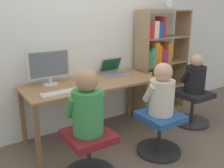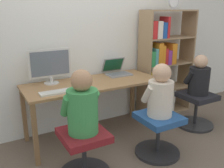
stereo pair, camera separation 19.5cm
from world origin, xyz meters
name	(u,v)px [view 1 (the left image)]	position (x,y,z in m)	size (l,w,h in m)	color
ground_plane	(107,147)	(0.00, 0.00, 0.00)	(14.00, 14.00, 0.00)	brown
wall_back	(77,36)	(0.00, 0.75, 1.30)	(10.00, 0.05, 2.60)	silver
desk	(92,88)	(0.00, 0.34, 0.68)	(1.73, 0.69, 0.76)	olive
desktop_monitor	(49,66)	(-0.47, 0.54, 0.99)	(0.52, 0.18, 0.43)	beige
laptop	(115,71)	(0.47, 0.53, 0.80)	(0.33, 0.34, 0.23)	gray
keyboard	(61,93)	(-0.50, 0.14, 0.77)	(0.45, 0.13, 0.03)	silver
computer_mouse_by_keyboard	(84,88)	(-0.21, 0.15, 0.78)	(0.06, 0.11, 0.04)	silver
office_chair_left	(89,152)	(-0.44, -0.38, 0.27)	(0.53, 0.53, 0.49)	#262628
office_chair_right	(160,131)	(0.47, -0.43, 0.27)	(0.53, 0.53, 0.49)	#262628
person_at_monitor	(87,106)	(-0.44, -0.37, 0.77)	(0.36, 0.31, 0.63)	#388C47
person_at_laptop	(162,92)	(0.47, -0.42, 0.76)	(0.35, 0.29, 0.60)	beige
bookshelf	(157,68)	(1.26, 0.50, 0.76)	(0.89, 0.32, 1.64)	#997A56
desk_clock	(169,2)	(1.35, 0.42, 1.75)	(0.18, 0.03, 0.20)	#B2B2B7
office_chair_side	(192,106)	(1.43, -0.11, 0.27)	(0.53, 0.53, 0.49)	#262628
person_near_shelf	(195,76)	(1.43, -0.10, 0.73)	(0.35, 0.29, 0.56)	black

